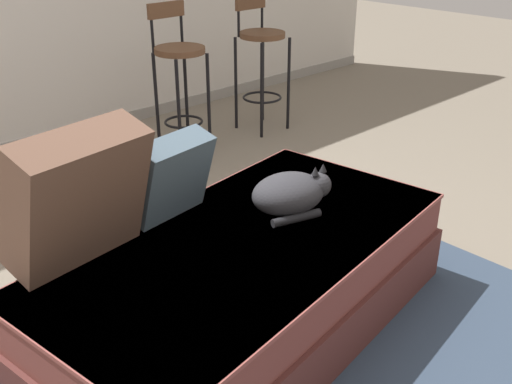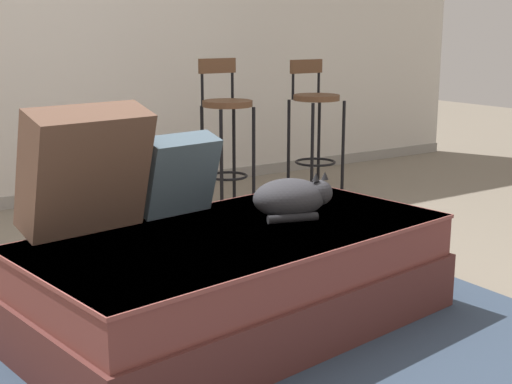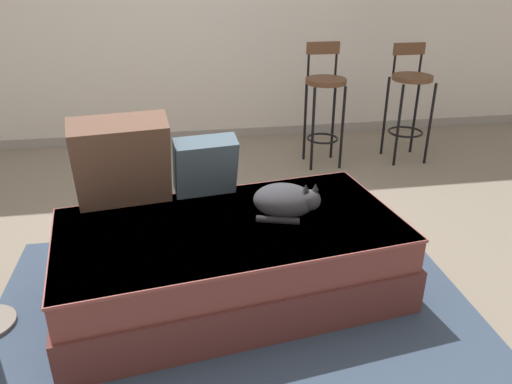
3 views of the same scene
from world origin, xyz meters
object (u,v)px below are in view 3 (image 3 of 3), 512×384
at_px(throw_pillow_middle, 205,166).
at_px(throw_pillow_corner, 122,162).
at_px(bar_stool_by_doorway, 410,93).
at_px(bar_stool_near_window, 324,95).
at_px(couch, 231,259).
at_px(cat, 286,201).

bearing_deg(throw_pillow_middle, throw_pillow_corner, -171.95).
relative_size(throw_pillow_middle, bar_stool_by_doorway, 0.37).
relative_size(throw_pillow_middle, bar_stool_near_window, 0.36).
distance_m(couch, bar_stool_near_window, 2.07).
height_order(throw_pillow_corner, cat, throw_pillow_corner).
bearing_deg(bar_stool_by_doorway, couch, -135.11).
distance_m(couch, cat, 0.42).
bearing_deg(throw_pillow_corner, bar_stool_by_doorway, 32.69).
xyz_separation_m(throw_pillow_corner, bar_stool_by_doorway, (2.30, 1.48, -0.09)).
height_order(cat, bar_stool_by_doorway, bar_stool_by_doorway).
bearing_deg(bar_stool_by_doorway, cat, -130.53).
relative_size(throw_pillow_corner, throw_pillow_middle, 1.43).
bearing_deg(bar_stool_near_window, cat, -112.37).
height_order(couch, bar_stool_by_doorway, bar_stool_by_doorway).
relative_size(throw_pillow_corner, cat, 1.40).
bearing_deg(cat, throw_pillow_corner, 163.57).
relative_size(couch, throw_pillow_corner, 3.57).
bearing_deg(couch, bar_stool_by_doorway, 44.89).
bearing_deg(throw_pillow_corner, bar_stool_near_window, 43.84).
xyz_separation_m(couch, throw_pillow_corner, (-0.53, 0.29, 0.47)).
relative_size(cat, bar_stool_near_window, 0.36).
height_order(couch, bar_stool_near_window, bar_stool_near_window).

